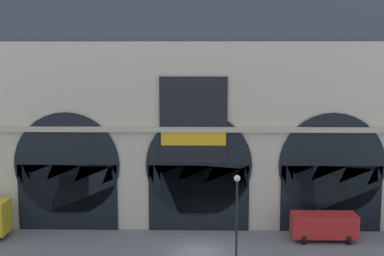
{
  "coord_description": "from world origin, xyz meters",
  "views": [
    {
      "loc": [
        0.21,
        -38.58,
        15.15
      ],
      "look_at": [
        -0.58,
        5.0,
        8.81
      ],
      "focal_mm": 49.6,
      "sensor_mm": 36.0,
      "label": 1
    }
  ],
  "objects": [
    {
      "name": "street_lamp_quayside",
      "position": [
        2.62,
        -3.83,
        4.41
      ],
      "size": [
        0.44,
        0.44,
        6.9
      ],
      "color": "black",
      "rests_on": "ground"
    },
    {
      "name": "van_mideast",
      "position": [
        10.09,
        2.7,
        1.25
      ],
      "size": [
        5.2,
        2.48,
        2.2
      ],
      "color": "red",
      "rests_on": "ground"
    },
    {
      "name": "station_building",
      "position": [
        0.03,
        7.96,
        9.5
      ],
      "size": [
        46.76,
        6.33,
        19.45
      ],
      "color": "beige",
      "rests_on": "ground"
    },
    {
      "name": "ground_plane",
      "position": [
        0.0,
        0.0,
        0.0
      ],
      "size": [
        200.0,
        200.0,
        0.0
      ],
      "primitive_type": "plane",
      "color": "slate"
    }
  ]
}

